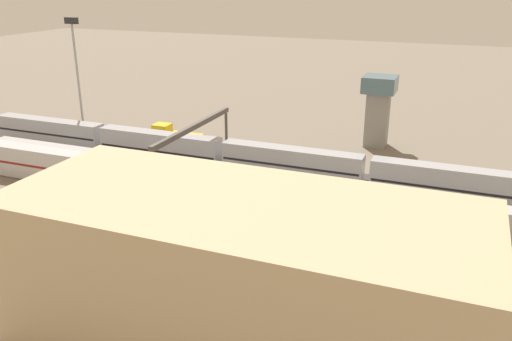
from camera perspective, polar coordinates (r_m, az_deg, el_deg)
ground_plane at (r=85.59m, az=-4.05°, el=-1.04°), size 400.00×400.00×0.00m
track_bed_0 at (r=94.10m, az=-1.42°, el=1.04°), size 140.00×2.80×0.12m
track_bed_1 at (r=89.79m, az=-2.67°, el=0.07°), size 140.00×2.80×0.12m
track_bed_2 at (r=85.56m, az=-4.05°, el=-1.00°), size 140.00×2.80×0.12m
track_bed_3 at (r=81.42m, az=-5.57°, el=-2.18°), size 140.00×2.80×0.12m
track_bed_4 at (r=77.38m, az=-7.25°, el=-3.48°), size 140.00×2.80×0.12m
train_on_track_3 at (r=77.73m, az=-0.70°, el=-1.63°), size 95.60×3.00×3.80m
train_on_track_0 at (r=99.25m, az=-8.58°, el=3.11°), size 10.00×3.00×5.00m
train_on_track_1 at (r=89.58m, az=-3.61°, el=1.73°), size 95.60×3.06×5.00m
light_mast_0 at (r=111.50m, az=-18.66°, el=11.04°), size 2.80×0.70×23.32m
signal_gantry at (r=85.00m, az=-6.66°, el=4.01°), size 0.70×25.00×8.80m
maintenance_shed at (r=46.60m, az=-1.65°, el=-10.97°), size 40.37×16.79×13.57m
control_tower at (r=103.41m, az=12.90°, el=6.77°), size 6.00×6.00×13.36m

